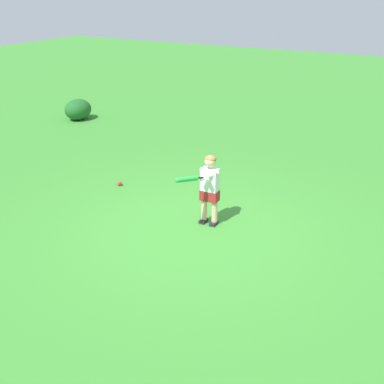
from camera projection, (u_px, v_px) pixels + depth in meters
ground_plane at (192, 232)px, 7.26m from camera, size 40.00×40.00×0.00m
child_batter at (208, 184)px, 7.25m from camera, size 0.73×0.39×1.08m
play_ball_far_right at (120, 183)px, 8.88m from camera, size 0.08×0.08×0.08m
shrub_left_background at (78, 109)px, 12.97m from camera, size 0.77×0.62×0.53m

